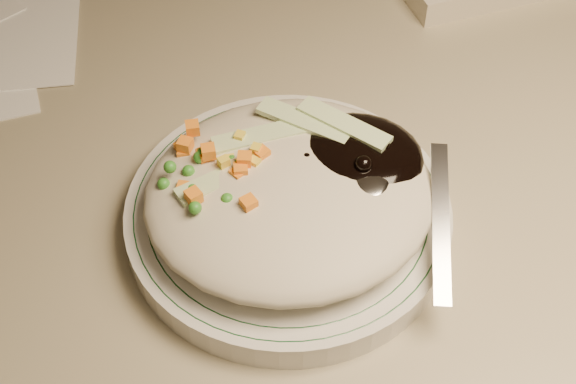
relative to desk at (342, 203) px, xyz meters
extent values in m
cube|color=gray|center=(0.00, 0.00, 0.18)|extent=(1.40, 0.70, 0.04)
cylinder|color=silver|center=(-0.09, -0.17, 0.21)|extent=(0.22, 0.22, 0.02)
torus|color=#144723|center=(-0.09, -0.17, 0.22)|extent=(0.21, 0.21, 0.00)
torus|color=#144723|center=(-0.09, -0.17, 0.22)|extent=(0.19, 0.19, 0.00)
ellipsoid|color=#B9B096|center=(-0.09, -0.18, 0.24)|extent=(0.19, 0.18, 0.04)
ellipsoid|color=black|center=(-0.05, -0.16, 0.25)|extent=(0.10, 0.09, 0.03)
ellipsoid|color=orange|center=(-0.14, -0.16, 0.24)|extent=(0.08, 0.08, 0.02)
sphere|color=black|center=(-0.08, -0.16, 0.25)|extent=(0.01, 0.01, 0.01)
sphere|color=black|center=(-0.05, -0.15, 0.25)|extent=(0.01, 0.01, 0.01)
sphere|color=black|center=(-0.03, -0.16, 0.26)|extent=(0.01, 0.01, 0.01)
sphere|color=black|center=(-0.03, -0.15, 0.25)|extent=(0.01, 0.01, 0.01)
sphere|color=black|center=(-0.05, -0.18, 0.26)|extent=(0.01, 0.01, 0.01)
sphere|color=black|center=(-0.05, -0.16, 0.25)|extent=(0.01, 0.01, 0.01)
sphere|color=black|center=(-0.04, -0.15, 0.25)|extent=(0.01, 0.01, 0.01)
cube|color=orange|center=(-0.14, -0.15, 0.26)|extent=(0.01, 0.01, 0.01)
cube|color=orange|center=(-0.13, -0.17, 0.25)|extent=(0.01, 0.01, 0.01)
cube|color=orange|center=(-0.16, -0.13, 0.26)|extent=(0.01, 0.01, 0.01)
cube|color=orange|center=(-0.12, -0.16, 0.26)|extent=(0.01, 0.01, 0.01)
cube|color=orange|center=(-0.12, -0.17, 0.26)|extent=(0.01, 0.01, 0.01)
cube|color=orange|center=(-0.16, -0.13, 0.25)|extent=(0.01, 0.01, 0.01)
cube|color=orange|center=(-0.14, -0.15, 0.26)|extent=(0.01, 0.01, 0.01)
cube|color=orange|center=(-0.13, -0.17, 0.26)|extent=(0.01, 0.01, 0.01)
cube|color=orange|center=(-0.11, -0.15, 0.26)|extent=(0.01, 0.01, 0.01)
cube|color=orange|center=(-0.15, -0.12, 0.26)|extent=(0.01, 0.01, 0.01)
cube|color=orange|center=(-0.16, -0.18, 0.26)|extent=(0.01, 0.01, 0.01)
cube|color=orange|center=(-0.12, -0.19, 0.26)|extent=(0.01, 0.01, 0.01)
cube|color=orange|center=(-0.16, -0.17, 0.25)|extent=(0.01, 0.01, 0.01)
cube|color=orange|center=(-0.16, -0.13, 0.25)|extent=(0.01, 0.01, 0.01)
sphere|color=#388C28|center=(-0.12, -0.16, 0.25)|extent=(0.01, 0.01, 0.01)
sphere|color=#388C28|center=(-0.16, -0.19, 0.26)|extent=(0.01, 0.01, 0.01)
sphere|color=#388C28|center=(-0.16, -0.16, 0.26)|extent=(0.01, 0.01, 0.01)
sphere|color=#388C28|center=(-0.17, -0.16, 0.26)|extent=(0.01, 0.01, 0.01)
sphere|color=#388C28|center=(-0.13, -0.15, 0.25)|extent=(0.01, 0.01, 0.01)
sphere|color=#388C28|center=(-0.12, -0.18, 0.25)|extent=(0.01, 0.01, 0.01)
sphere|color=#388C28|center=(-0.14, -0.16, 0.25)|extent=(0.01, 0.01, 0.01)
sphere|color=#388C28|center=(-0.15, -0.18, 0.25)|extent=(0.01, 0.01, 0.01)
sphere|color=#388C28|center=(-0.17, -0.16, 0.25)|extent=(0.01, 0.01, 0.01)
sphere|color=#388C28|center=(-0.15, -0.15, 0.26)|extent=(0.01, 0.01, 0.01)
sphere|color=#388C28|center=(-0.15, -0.15, 0.26)|extent=(0.01, 0.01, 0.01)
sphere|color=#388C28|center=(-0.16, -0.17, 0.25)|extent=(0.01, 0.01, 0.01)
sphere|color=#388C28|center=(-0.14, -0.18, 0.26)|extent=(0.01, 0.01, 0.01)
sphere|color=#388C28|center=(-0.10, -0.13, 0.25)|extent=(0.01, 0.01, 0.01)
cube|color=yellow|center=(-0.13, -0.15, 0.25)|extent=(0.01, 0.01, 0.01)
cube|color=yellow|center=(-0.11, -0.16, 0.26)|extent=(0.01, 0.01, 0.01)
cube|color=yellow|center=(-0.14, -0.15, 0.25)|extent=(0.01, 0.01, 0.01)
cube|color=yellow|center=(-0.13, -0.16, 0.26)|extent=(0.01, 0.01, 0.01)
cube|color=yellow|center=(-0.14, -0.16, 0.25)|extent=(0.01, 0.01, 0.01)
cube|color=yellow|center=(-0.11, -0.15, 0.26)|extent=(0.01, 0.01, 0.01)
cube|color=yellow|center=(-0.12, -0.14, 0.26)|extent=(0.01, 0.01, 0.01)
cube|color=yellow|center=(-0.13, -0.16, 0.25)|extent=(0.01, 0.01, 0.01)
cube|color=#B2D18C|center=(-0.10, -0.14, 0.26)|extent=(0.07, 0.02, 0.00)
cube|color=#B2D18C|center=(-0.07, -0.13, 0.26)|extent=(0.06, 0.06, 0.00)
cube|color=#B2D18C|center=(-0.13, -0.17, 0.26)|extent=(0.07, 0.04, 0.00)
cube|color=#B2D18C|center=(-0.05, -0.14, 0.26)|extent=(0.06, 0.06, 0.00)
ellipsoid|color=silver|center=(-0.05, -0.18, 0.25)|extent=(0.05, 0.06, 0.01)
cube|color=silver|center=(-0.01, -0.22, 0.24)|extent=(0.04, 0.11, 0.03)
camera|label=1|loc=(-0.17, -0.51, 0.64)|focal=50.00mm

